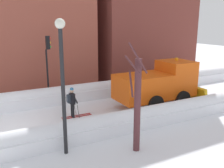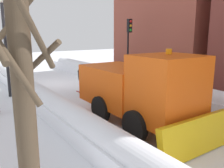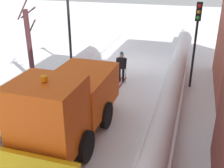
% 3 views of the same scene
% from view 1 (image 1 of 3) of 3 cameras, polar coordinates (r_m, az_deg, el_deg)
% --- Properties ---
extents(ground_plane, '(80.00, 80.00, 0.00)m').
position_cam_1_polar(ground_plane, '(18.17, 11.36, -3.85)').
color(ground_plane, white).
extents(snowbank_left, '(1.10, 36.00, 1.18)m').
position_cam_1_polar(snowbank_left, '(20.33, 6.18, -0.16)').
color(snowbank_left, white).
rests_on(snowbank_left, ground).
extents(snowbank_right, '(1.10, 36.00, 1.07)m').
position_cam_1_polar(snowbank_right, '(15.94, 18.18, -5.02)').
color(snowbank_right, white).
rests_on(snowbank_right, ground).
extents(building_brick_near, '(6.14, 8.15, 9.68)m').
position_cam_1_polar(building_brick_near, '(21.93, -16.51, 11.74)').
color(building_brick_near, brown).
rests_on(building_brick_near, ground).
extents(building_brick_mid, '(6.74, 9.48, 15.02)m').
position_cam_1_polar(building_brick_mid, '(25.83, 6.13, 18.38)').
color(building_brick_mid, brown).
rests_on(building_brick_mid, ground).
extents(plow_truck, '(3.20, 5.98, 3.12)m').
position_cam_1_polar(plow_truck, '(16.96, 10.67, 0.10)').
color(plow_truck, '#DB510F').
rests_on(plow_truck, ground).
extents(skier, '(0.62, 1.80, 1.81)m').
position_cam_1_polar(skier, '(14.76, -9.06, -3.81)').
color(skier, black).
rests_on(skier, ground).
extents(traffic_light_pole, '(0.28, 0.42, 4.55)m').
position_cam_1_polar(traffic_light_pole, '(17.80, -14.34, 6.14)').
color(traffic_light_pole, black).
rests_on(traffic_light_pole, ground).
extents(street_lamp, '(0.40, 0.40, 5.59)m').
position_cam_1_polar(street_lamp, '(10.08, -11.22, 2.55)').
color(street_lamp, black).
rests_on(street_lamp, ground).
extents(bare_tree_near, '(1.01, 0.67, 4.71)m').
position_cam_1_polar(bare_tree_near, '(10.55, 5.72, -4.49)').
color(bare_tree_near, '#4F292D').
rests_on(bare_tree_near, ground).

